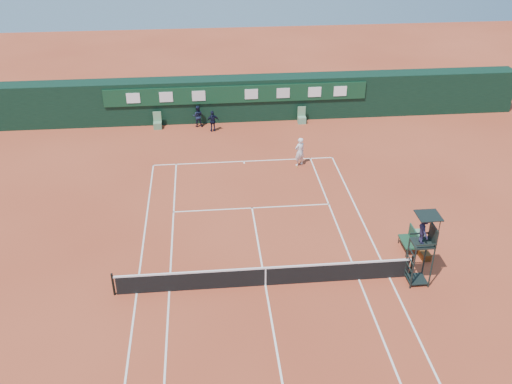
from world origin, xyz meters
TOP-DOWN VIEW (x-y plane):
  - ground at (0.00, 0.00)m, footprint 90.00×90.00m
  - court_lines at (0.00, 0.00)m, footprint 11.05×23.85m
  - tennis_net at (0.00, 0.00)m, footprint 12.90×0.10m
  - back_wall at (0.00, 18.74)m, footprint 40.00×1.65m
  - linesman_chair_left at (-5.50, 17.48)m, footprint 0.55×0.50m
  - linesman_chair_right at (4.50, 17.48)m, footprint 0.55×0.50m
  - umpire_chair at (6.53, -0.39)m, footprint 0.96×0.95m
  - player_bench at (7.02, 1.97)m, footprint 0.56×1.20m
  - tennis_bag at (7.49, 1.38)m, footprint 0.46×0.92m
  - cooler at (7.54, 2.43)m, footprint 0.57×0.57m
  - tennis_ball at (3.10, 10.75)m, footprint 0.07×0.07m
  - player at (3.28, 11.07)m, footprint 0.78×0.67m
  - ball_kid_left at (-2.74, 17.58)m, footprint 0.77×0.63m
  - ball_kid_right at (-1.73, 16.63)m, footprint 0.92×0.54m

SIDE VIEW (x-z plane):
  - ground at x=0.00m, z-range 0.00..0.00m
  - court_lines at x=0.00m, z-range 0.00..0.01m
  - tennis_ball at x=3.10m, z-range 0.00..0.07m
  - tennis_bag at x=7.49m, z-range 0.00..0.33m
  - linesman_chair_left at x=-5.50m, z-range -0.26..0.89m
  - linesman_chair_right at x=4.50m, z-range -0.26..0.89m
  - cooler at x=7.54m, z-range 0.00..0.65m
  - tennis_net at x=0.00m, z-range -0.04..1.06m
  - player_bench at x=7.02m, z-range 0.05..1.15m
  - ball_kid_right at x=-1.73m, z-range 0.00..1.46m
  - ball_kid_left at x=-2.74m, z-range 0.00..1.50m
  - player at x=3.28m, z-range 0.00..1.80m
  - back_wall at x=0.00m, z-range 0.01..3.01m
  - umpire_chair at x=6.53m, z-range 0.75..4.17m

